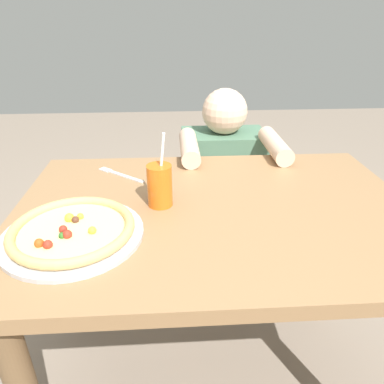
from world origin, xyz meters
name	(u,v)px	position (x,y,z in m)	size (l,w,h in m)	color
ground_plane	(210,375)	(0.00, 0.00, 0.00)	(8.00, 8.00, 0.00)	gray
dining_table	(214,242)	(0.00, 0.00, 0.63)	(1.16, 0.79, 0.75)	#936D47
pizza_near	(72,231)	(-0.37, -0.13, 0.77)	(0.35, 0.35, 0.04)	#B7B7BC
drink_cup_colored	(160,185)	(-0.16, 0.02, 0.81)	(0.07, 0.07, 0.22)	orange
fork	(119,174)	(-0.31, 0.24, 0.75)	(0.17, 0.14, 0.00)	silver
diner_seated	(221,198)	(0.11, 0.63, 0.44)	(0.41, 0.52, 0.96)	#333847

